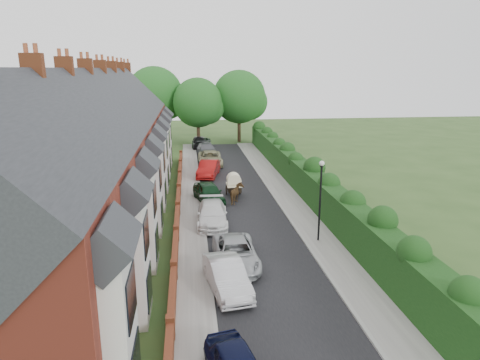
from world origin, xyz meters
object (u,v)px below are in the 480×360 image
at_px(car_beige, 210,158).
at_px(car_silver_b, 236,253).
at_px(lamppost, 321,191).
at_px(car_white, 212,214).
at_px(horse, 237,194).
at_px(car_silver_a, 227,276).
at_px(car_red, 209,169).
at_px(car_grey, 207,150).
at_px(car_black, 199,142).
at_px(horse_cart, 234,183).
at_px(car_green, 209,193).

bearing_deg(car_beige, car_silver_b, -90.10).
bearing_deg(lamppost, car_white, 148.48).
distance_m(car_white, horse, 5.01).
bearing_deg(car_silver_a, lamppost, 31.18).
distance_m(car_silver_b, car_white, 6.56).
distance_m(car_beige, horse, 14.28).
bearing_deg(car_white, car_red, 90.53).
distance_m(car_grey, car_black, 5.42).
bearing_deg(lamppost, car_silver_b, -154.52).
distance_m(car_white, horse_cart, 6.89).
relative_size(lamppost, horse, 2.76).
height_order(car_red, car_black, car_red).
height_order(car_white, car_beige, car_beige).
distance_m(car_silver_a, horse_cart, 15.81).
relative_size(car_white, horse_cart, 1.83).
xyz_separation_m(car_green, car_black, (-0.06, 24.32, 0.02)).
bearing_deg(car_beige, car_black, 94.70).
xyz_separation_m(car_silver_b, car_black, (-0.94, 36.00, 0.10)).
height_order(car_beige, car_black, car_black).
bearing_deg(car_silver_b, horse_cart, 83.55).
xyz_separation_m(car_grey, horse, (1.47, -19.63, 0.03)).
bearing_deg(car_red, car_green, -80.66).
xyz_separation_m(car_green, horse, (2.18, -0.67, 0.01)).
height_order(car_silver_b, car_red, car_red).
xyz_separation_m(lamppost, car_beige, (-5.48, 22.62, -2.53)).
distance_m(car_red, horse_cart, 7.27).
bearing_deg(car_silver_a, car_black, 81.13).
distance_m(car_red, horse, 9.23).
bearing_deg(car_beige, car_grey, 91.29).
distance_m(car_white, car_beige, 18.74).
xyz_separation_m(car_beige, car_black, (-0.92, 10.78, 0.02)).
bearing_deg(car_grey, car_red, -96.39).
relative_size(lamppost, car_silver_b, 1.03).
bearing_deg(car_silver_a, horse_cart, 73.43).
xyz_separation_m(car_green, horse_cart, (2.18, 1.35, 0.36)).
bearing_deg(car_red, horse_cart, -63.73).
distance_m(car_silver_a, car_black, 38.66).
xyz_separation_m(car_beige, horse, (1.33, -14.22, 0.02)).
xyz_separation_m(car_white, horse, (2.21, 4.50, 0.06)).
height_order(car_silver_a, car_silver_b, car_silver_a).
height_order(car_grey, car_black, car_black).
distance_m(horse, horse_cart, 2.05).
distance_m(car_silver_b, car_green, 11.71).
height_order(car_white, car_red, car_red).
relative_size(car_beige, car_grey, 1.06).
bearing_deg(horse_cart, car_white, -108.69).
bearing_deg(car_silver_a, car_silver_b, 65.44).
relative_size(car_silver_b, car_beige, 0.90).
height_order(lamppost, car_black, lamppost).
xyz_separation_m(car_white, horse_cart, (2.21, 6.52, 0.41)).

